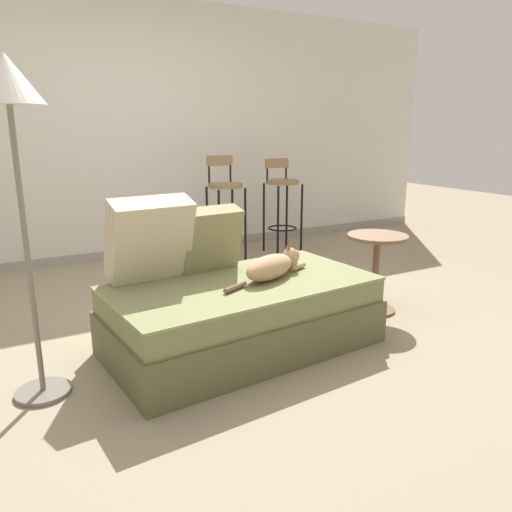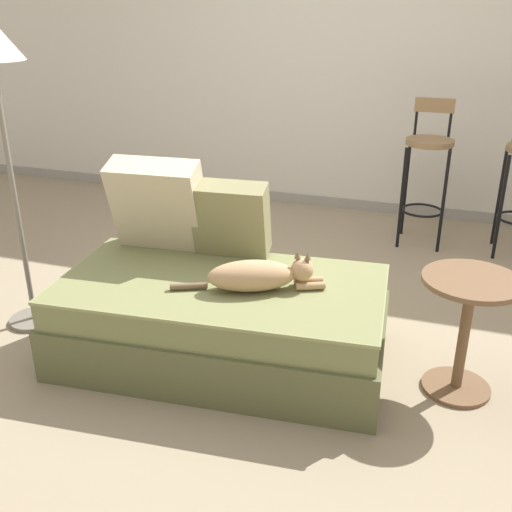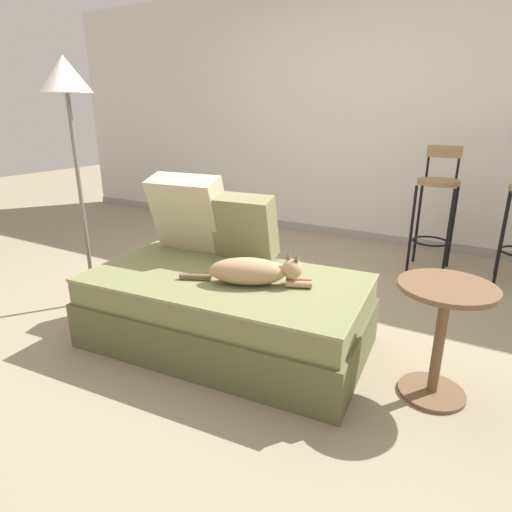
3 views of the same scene
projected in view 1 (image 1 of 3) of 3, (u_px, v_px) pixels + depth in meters
name	position (u px, v px, depth m)	size (l,w,h in m)	color
ground_plane	(216.00, 326.00, 3.48)	(16.00, 16.00, 0.00)	gray
wall_back_panel	(121.00, 131.00, 5.05)	(8.00, 0.10, 2.60)	silver
wall_baseboard_trim	(130.00, 252.00, 5.32)	(8.00, 0.02, 0.09)	gray
couch	(243.00, 314.00, 3.08)	(1.69, 1.00, 0.43)	brown
throw_pillow_corner	(150.00, 239.00, 2.99)	(0.51, 0.36, 0.52)	beige
throw_pillow_middle	(209.00, 239.00, 3.22)	(0.42, 0.27, 0.42)	#847F56
cat	(272.00, 266.00, 3.09)	(0.71, 0.35, 0.19)	tan
bar_stool_near_window	(225.00, 200.00, 5.05)	(0.34, 0.34, 1.06)	black
bar_stool_by_doorway	(282.00, 196.00, 5.38)	(0.34, 0.34, 1.01)	black
side_table	(376.00, 262.00, 3.67)	(0.44, 0.44, 0.59)	brown
floor_lamp	(10.00, 114.00, 2.24)	(0.32, 0.32, 1.66)	slate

